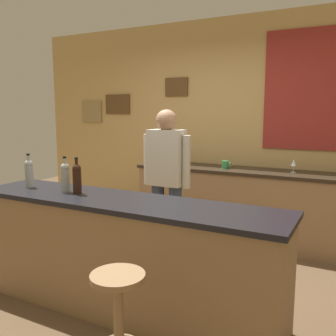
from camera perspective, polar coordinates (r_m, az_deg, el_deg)
name	(u,v)px	position (r m, az deg, el deg)	size (l,w,h in m)	color
ground_plane	(148,288)	(3.57, -3.15, -17.95)	(10.00, 10.00, 0.00)	brown
back_wall	(226,125)	(5.04, 8.83, 6.49)	(6.00, 0.09, 2.80)	tan
bar_counter	(122,255)	(3.07, -7.15, -13.12)	(2.64, 0.60, 0.92)	olive
side_counter	(244,205)	(4.70, 11.54, -5.62)	(2.75, 0.56, 0.90)	olive
bartender	(166,178)	(3.76, -0.23, -1.48)	(0.52, 0.21, 1.62)	#384766
bar_stool	(118,310)	(2.33, -7.62, -20.76)	(0.32, 0.32, 0.68)	olive
wine_bottle_a	(29,172)	(3.58, -20.56, -0.61)	(0.07, 0.07, 0.31)	#999E99
wine_bottle_b	(65,176)	(3.27, -15.50, -1.22)	(0.07, 0.07, 0.31)	#999E99
wine_bottle_c	(77,177)	(3.18, -13.80, -1.42)	(0.07, 0.07, 0.31)	black
wine_glass_a	(294,163)	(4.50, 18.73, 0.70)	(0.07, 0.07, 0.16)	silver
coffee_mug	(225,165)	(4.63, 8.81, 0.51)	(0.12, 0.08, 0.09)	#338C4C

